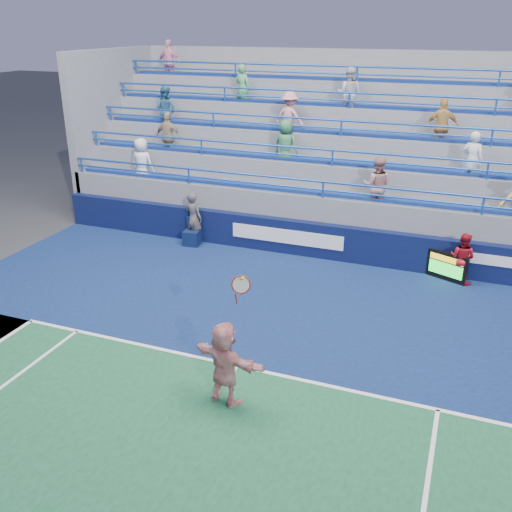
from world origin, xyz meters
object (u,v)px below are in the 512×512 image
at_px(tennis_player, 225,363).
at_px(line_judge, 194,218).
at_px(ball_girl, 462,258).
at_px(serve_speed_board, 447,267).
at_px(judge_chair, 192,237).

bearing_deg(tennis_player, line_judge, 120.75).
bearing_deg(ball_girl, tennis_player, 81.95).
relative_size(serve_speed_board, tennis_player, 0.41).
bearing_deg(tennis_player, judge_chair, 121.23).
relative_size(tennis_player, line_judge, 1.57).
bearing_deg(judge_chair, tennis_player, -58.77).
xyz_separation_m(serve_speed_board, line_judge, (-7.94, 0.05, 0.46)).
height_order(line_judge, ball_girl, line_judge).
relative_size(judge_chair, ball_girl, 0.61).
distance_m(serve_speed_board, ball_girl, 0.48).
relative_size(line_judge, ball_girl, 1.19).
distance_m(judge_chair, tennis_player, 8.43).
bearing_deg(ball_girl, serve_speed_board, 19.06).
relative_size(judge_chair, tennis_player, 0.33).
bearing_deg(line_judge, judge_chair, 109.71).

